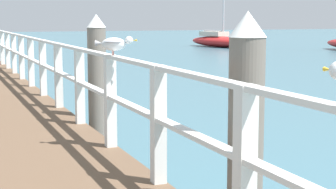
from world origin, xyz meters
The scene contains 5 objects.
pier_railing centered at (1.02, 13.38, 1.09)m, with size 0.12×25.28×1.08m.
dock_piling_near centered at (1.40, 4.60, 1.00)m, with size 0.29×0.29×1.98m.
dock_piling_far centered at (1.40, 9.14, 1.00)m, with size 0.29×0.29×1.98m.
seagull_background centered at (1.03, 6.91, 1.65)m, with size 0.44×0.28×0.21m.
boat_3 centered at (16.23, 34.11, 0.42)m, with size 2.85×5.94×6.49m.
Camera 1 is at (-0.75, 0.85, 1.93)m, focal length 60.13 mm.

